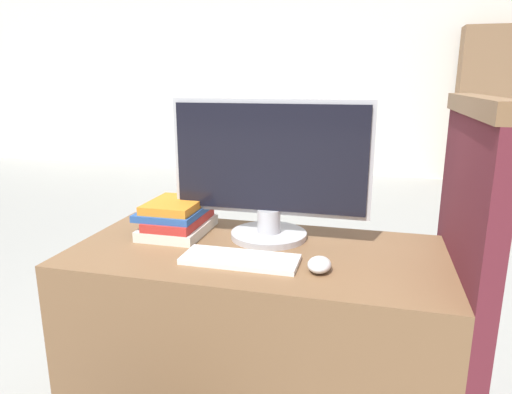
{
  "coord_description": "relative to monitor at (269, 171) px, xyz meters",
  "views": [
    {
      "loc": [
        0.33,
        -1.01,
        1.25
      ],
      "look_at": [
        0.01,
        0.26,
        0.91
      ],
      "focal_mm": 32.0,
      "sensor_mm": 36.0,
      "label": 1
    }
  ],
  "objects": [
    {
      "name": "desk",
      "position": [
        -0.01,
        -0.12,
        -0.6
      ],
      "size": [
        1.15,
        0.57,
        0.74
      ],
      "color": "brown",
      "rests_on": "ground_plane"
    },
    {
      "name": "book_stack",
      "position": [
        -0.32,
        -0.03,
        -0.18
      ],
      "size": [
        0.21,
        0.27,
        0.11
      ],
      "color": "silver",
      "rests_on": "desk"
    },
    {
      "name": "mouse",
      "position": [
        0.2,
        -0.24,
        -0.21
      ],
      "size": [
        0.06,
        0.09,
        0.04
      ],
      "color": "silver",
      "rests_on": "desk"
    },
    {
      "name": "carrel_divider",
      "position": [
        0.59,
        -0.07,
        -0.35
      ],
      "size": [
        0.07,
        0.67,
        1.21
      ],
      "color": "#5B1E28",
      "rests_on": "ground_plane"
    },
    {
      "name": "bookshelf_far",
      "position": [
        1.87,
        4.62,
        -0.03
      ],
      "size": [
        1.24,
        0.32,
        1.86
      ],
      "color": "#846042",
      "rests_on": "ground_plane"
    },
    {
      "name": "wall_back",
      "position": [
        -0.01,
        4.86,
        0.44
      ],
      "size": [
        12.0,
        0.06,
        2.8
      ],
      "color": "silver",
      "rests_on": "ground_plane"
    },
    {
      "name": "keyboard",
      "position": [
        -0.03,
        -0.23,
        -0.22
      ],
      "size": [
        0.34,
        0.13,
        0.02
      ],
      "color": "white",
      "rests_on": "desk"
    },
    {
      "name": "monitor",
      "position": [
        0.0,
        0.0,
        0.0
      ],
      "size": [
        0.65,
        0.25,
        0.46
      ],
      "color": "#B7B7BC",
      "rests_on": "desk"
    }
  ]
}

